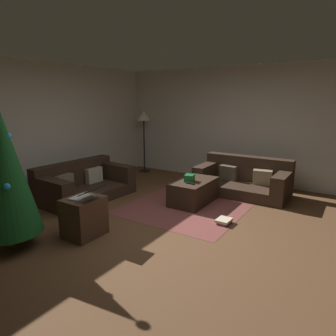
% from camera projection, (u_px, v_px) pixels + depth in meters
% --- Properties ---
extents(ground_plane, '(6.40, 6.40, 0.00)m').
position_uv_depth(ground_plane, '(173.00, 228.00, 4.54)').
color(ground_plane, brown).
extents(rear_partition, '(6.40, 0.12, 2.60)m').
position_uv_depth(rear_partition, '(36.00, 130.00, 5.90)').
color(rear_partition, beige).
rests_on(rear_partition, ground_plane).
extents(corner_partition, '(0.12, 6.40, 2.60)m').
position_uv_depth(corner_partition, '(247.00, 125.00, 6.83)').
color(corner_partition, beige).
rests_on(corner_partition, ground_plane).
extents(couch_left, '(1.81, 1.09, 0.68)m').
position_uv_depth(couch_left, '(83.00, 184.00, 5.91)').
color(couch_left, '#332319').
rests_on(couch_left, ground_plane).
extents(couch_right, '(0.94, 1.79, 0.72)m').
position_uv_depth(couch_right, '(244.00, 180.00, 6.18)').
color(couch_right, '#332319').
rests_on(couch_right, ground_plane).
extents(ottoman, '(1.00, 0.57, 0.43)m').
position_uv_depth(ottoman, '(194.00, 191.00, 5.62)').
color(ottoman, '#332319').
rests_on(ottoman, ground_plane).
extents(gift_box, '(0.21, 0.19, 0.13)m').
position_uv_depth(gift_box, '(189.00, 178.00, 5.49)').
color(gift_box, '#19662D').
rests_on(gift_box, ottoman).
extents(tv_remote, '(0.06, 0.16, 0.02)m').
position_uv_depth(tv_remote, '(190.00, 183.00, 5.34)').
color(tv_remote, black).
rests_on(tv_remote, ottoman).
extents(christmas_tree, '(0.81, 0.81, 1.99)m').
position_uv_depth(christmas_tree, '(3.00, 168.00, 3.75)').
color(christmas_tree, brown).
rests_on(christmas_tree, ground_plane).
extents(side_table, '(0.52, 0.44, 0.55)m').
position_uv_depth(side_table, '(84.00, 217.00, 4.25)').
color(side_table, '#4C3323').
rests_on(side_table, ground_plane).
extents(laptop, '(0.35, 0.44, 0.19)m').
position_uv_depth(laptop, '(86.00, 195.00, 4.15)').
color(laptop, silver).
rests_on(laptop, side_table).
extents(book_stack, '(0.26, 0.21, 0.08)m').
position_uv_depth(book_stack, '(224.00, 221.00, 4.69)').
color(book_stack, '#4C423D').
rests_on(book_stack, ground_plane).
extents(corner_lamp, '(0.36, 0.36, 1.58)m').
position_uv_depth(corner_lamp, '(144.00, 120.00, 7.79)').
color(corner_lamp, black).
rests_on(corner_lamp, ground_plane).
extents(area_rug, '(2.60, 2.00, 0.01)m').
position_uv_depth(area_rug, '(193.00, 202.00, 5.67)').
color(area_rug, brown).
rests_on(area_rug, ground_plane).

